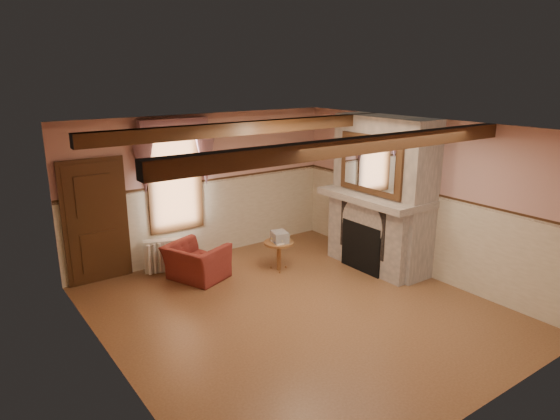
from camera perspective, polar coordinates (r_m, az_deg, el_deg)
floor at (r=7.85m, az=1.99°, el=-11.41°), size 5.50×6.00×0.01m
ceiling at (r=7.04m, az=2.20°, el=9.34°), size 5.50×6.00×0.01m
wall_back at (r=9.79m, az=-8.72°, el=2.65°), size 5.50×0.02×2.80m
wall_front at (r=5.43m, az=22.08°, el=-9.16°), size 5.50×0.02×2.80m
wall_left at (r=6.13m, az=-18.82°, el=-5.99°), size 0.02×6.00×2.80m
wall_right at (r=9.21m, az=15.76°, el=1.41°), size 0.02×6.00×2.80m
wainscot at (r=7.54m, az=2.04°, el=-6.33°), size 5.50×6.00×1.50m
chair_rail at (r=7.29m, az=2.10°, el=-0.86°), size 5.50×6.00×0.08m
firebox at (r=9.32m, az=9.55°, el=-4.15°), size 0.20×0.95×0.90m
armchair at (r=8.96m, az=-9.53°, el=-5.87°), size 1.16×1.23×0.63m
side_table at (r=9.23m, az=-0.13°, el=-5.26°), size 0.63×0.63×0.55m
book_stack at (r=9.09m, az=-0.05°, el=-3.09°), size 0.34×0.38×0.20m
radiator at (r=9.43m, az=-13.16°, el=-5.07°), size 0.72×0.41×0.60m
bowl at (r=9.30m, az=10.23°, el=2.30°), size 0.34×0.34×0.08m
mantel_clock at (r=9.67m, az=7.90°, el=3.26°), size 0.14×0.24×0.20m
oil_lamp at (r=9.53m, az=8.74°, el=3.28°), size 0.11×0.11×0.28m
candle_red at (r=8.90m, az=13.01°, el=1.79°), size 0.06×0.06×0.16m
jar_yellow at (r=8.84m, az=13.50°, el=1.53°), size 0.06×0.06×0.12m
fireplace at (r=9.34m, az=11.66°, el=1.89°), size 0.85×2.00×2.80m
mantel at (r=9.23m, az=10.88°, el=1.50°), size 1.05×2.05×0.12m
overmantel_mirror at (r=8.97m, az=10.26°, el=5.11°), size 0.06×1.44×1.04m
door at (r=9.10m, az=-20.29°, el=-1.44°), size 1.10×0.10×2.10m
window at (r=9.46m, az=-11.94°, el=3.59°), size 1.06×0.08×2.02m
window_drapes at (r=9.27m, az=-11.92°, el=7.13°), size 1.30×0.14×1.40m
ceiling_beam_front at (r=6.15m, az=9.11°, el=7.30°), size 5.50×0.18×0.20m
ceiling_beam_back at (r=8.02m, az=-3.13°, el=9.39°), size 5.50×0.18×0.20m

